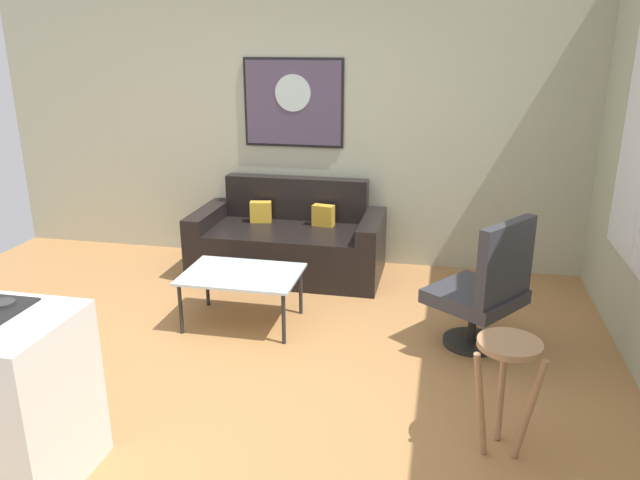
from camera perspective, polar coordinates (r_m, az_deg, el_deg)
ground at (r=4.16m, az=-8.29°, el=-12.95°), size 6.40×6.40×0.04m
back_wall at (r=5.94m, az=-0.85°, el=11.26°), size 6.40×0.05×2.80m
couch at (r=5.76m, az=-2.92°, el=-0.30°), size 1.76×0.87×0.86m
coffee_table at (r=4.72m, az=-7.34°, el=-3.47°), size 0.89×0.63×0.42m
armchair at (r=4.42m, az=15.29°, el=-4.41°), size 0.79×0.80×0.98m
bar_stool at (r=3.36m, az=17.16°, el=-11.25°), size 0.38×0.37×0.66m
wall_painting at (r=5.92m, az=-2.52°, el=12.73°), size 0.97×0.03×0.83m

